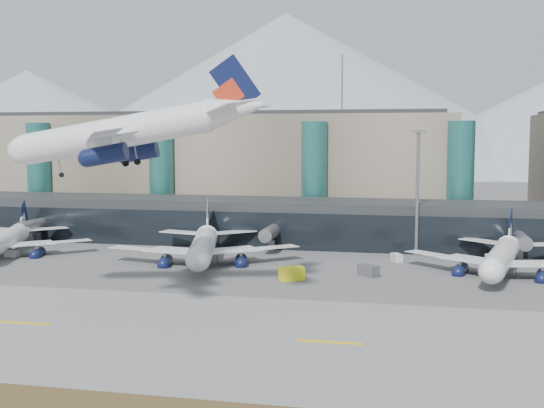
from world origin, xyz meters
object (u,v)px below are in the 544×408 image
(jet_parked_mid, at_px, (204,237))
(veh_f, at_px, (24,240))
(hero_jet, at_px, (143,121))
(veh_c, at_px, (368,271))
(veh_d, at_px, (493,258))
(veh_g, at_px, (397,258))
(veh_h, at_px, (292,274))
(jet_parked_left, at_px, (8,233))
(jet_parked_right, at_px, (503,248))
(veh_a, at_px, (12,253))
(veh_b, at_px, (198,254))
(lightmast_mid, at_px, (417,185))

(jet_parked_mid, relative_size, veh_f, 10.04)
(veh_f, bearing_deg, hero_jet, -171.31)
(veh_c, distance_m, veh_d, 29.35)
(veh_g, bearing_deg, veh_h, -64.03)
(jet_parked_left, bearing_deg, jet_parked_right, -106.93)
(jet_parked_left, height_order, jet_parked_mid, jet_parked_mid)
(jet_parked_right, xyz_separation_m, veh_d, (-0.42, 10.72, -3.64))
(jet_parked_left, height_order, veh_g, jet_parked_left)
(jet_parked_mid, distance_m, veh_g, 37.70)
(jet_parked_mid, xyz_separation_m, veh_f, (-45.78, 11.08, -3.64))
(veh_a, height_order, veh_f, veh_f)
(jet_parked_mid, relative_size, veh_d, 13.47)
(veh_b, bearing_deg, jet_parked_mid, -111.99)
(hero_jet, xyz_separation_m, veh_b, (-5.39, 39.70, -25.49))
(veh_f, relative_size, veh_g, 1.46)
(jet_parked_mid, xyz_separation_m, veh_g, (36.71, 7.61, -3.95))
(lightmast_mid, bearing_deg, jet_parked_right, -45.86)
(veh_a, bearing_deg, jet_parked_right, 5.96)
(jet_parked_mid, distance_m, veh_f, 47.25)
(jet_parked_mid, xyz_separation_m, veh_c, (32.29, -7.82, -3.71))
(lightmast_mid, distance_m, jet_parked_mid, 44.36)
(veh_f, bearing_deg, jet_parked_left, 160.33)
(hero_jet, distance_m, veh_b, 47.48)
(veh_a, height_order, veh_g, veh_g)
(veh_a, relative_size, veh_h, 0.67)
(veh_d, bearing_deg, veh_c, -175.80)
(veh_b, bearing_deg, veh_f, 108.99)
(jet_parked_mid, bearing_deg, jet_parked_left, 76.13)
(lightmast_mid, xyz_separation_m, veh_a, (-80.11, -18.58, -13.65))
(lightmast_mid, bearing_deg, hero_jet, -125.53)
(jet_parked_right, distance_m, veh_c, 24.73)
(lightmast_mid, distance_m, hero_jet, 65.33)
(veh_g, height_order, veh_h, veh_h)
(veh_h, bearing_deg, veh_f, 127.94)
(hero_jet, distance_m, veh_g, 61.27)
(hero_jet, distance_m, jet_parked_right, 67.63)
(veh_b, bearing_deg, hero_jet, -142.62)
(hero_jet, bearing_deg, veh_a, 136.21)
(veh_f, bearing_deg, jet_parked_mid, -140.50)
(lightmast_mid, relative_size, veh_g, 9.67)
(jet_parked_mid, xyz_separation_m, veh_d, (55.10, 10.65, -3.90))
(hero_jet, height_order, veh_a, hero_jet)
(veh_d, xyz_separation_m, veh_h, (-35.33, -24.41, 0.31))
(veh_b, relative_size, veh_d, 0.99)
(lightmast_mid, bearing_deg, veh_a, -166.94)
(jet_parked_left, xyz_separation_m, veh_b, (40.01, 3.04, -3.50))
(veh_h, bearing_deg, veh_d, 3.33)
(jet_parked_left, distance_m, veh_g, 79.47)
(veh_b, bearing_deg, jet_parked_left, 123.99)
(jet_parked_mid, height_order, veh_c, jet_parked_mid)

